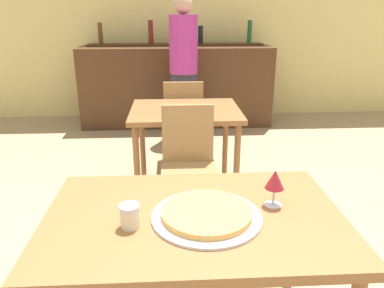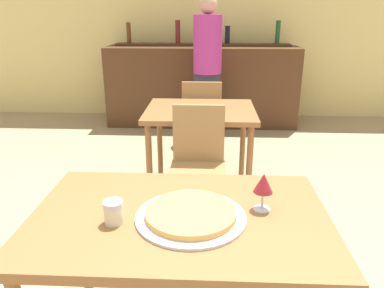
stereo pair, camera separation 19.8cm
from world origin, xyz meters
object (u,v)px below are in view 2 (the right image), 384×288
chair_far_side_back (202,118)px  wine_glass (263,184)px  cheese_shaker (114,212)px  chair_far_side_front (198,159)px  pizza_tray (191,215)px  person_standing (207,64)px

chair_far_side_back → wine_glass: (0.30, -2.26, 0.37)m
cheese_shaker → wine_glass: wine_glass is taller
chair_far_side_front → chair_far_side_back: same height
pizza_tray → person_standing: 3.31m
cheese_shaker → chair_far_side_front: bearing=77.7°
chair_far_side_back → pizza_tray: 2.36m
person_standing → wine_glass: bearing=-85.5°
chair_far_side_front → cheese_shaker: chair_far_side_front is taller
chair_far_side_front → pizza_tray: bearing=-89.5°
chair_far_side_back → pizza_tray: bearing=90.3°
chair_far_side_front → cheese_shaker: 1.35m
person_standing → wine_glass: (0.26, -3.23, -0.04)m
chair_far_side_back → person_standing: person_standing is taller
cheese_shaker → person_standing: person_standing is taller
chair_far_side_back → cheese_shaker: 2.42m
pizza_tray → cheese_shaker: 0.30m
chair_far_side_front → wine_glass: bearing=-75.5°
chair_far_side_front → person_standing: person_standing is taller
person_standing → wine_glass: 3.24m
pizza_tray → chair_far_side_front: bearing=90.5°
chair_far_side_front → wine_glass: size_ratio=5.66×
wine_glass → pizza_tray: bearing=-163.3°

